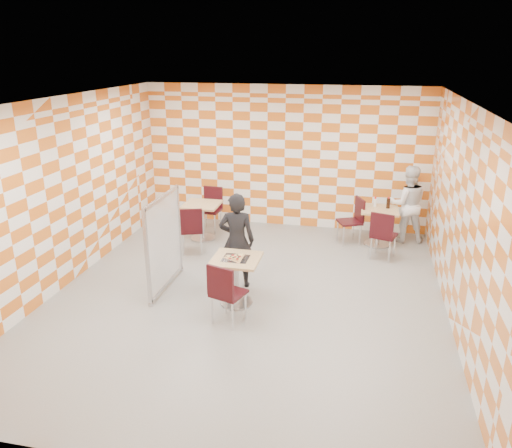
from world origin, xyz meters
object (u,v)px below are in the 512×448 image
at_px(main_table, 236,273).
at_px(chair_second_side, 354,217).
at_px(second_table, 379,221).
at_px(man_dark, 237,241).
at_px(partition, 164,242).
at_px(empty_table, 202,215).
at_px(chair_main_front, 225,290).
at_px(sport_bottle, 375,202).
at_px(chair_empty_far, 212,205).
at_px(man_white, 407,204).
at_px(soda_bottle, 388,203).
at_px(chair_second_front, 383,232).
at_px(chair_empty_near, 191,227).

relative_size(main_table, chair_second_side, 0.81).
bearing_deg(second_table, man_dark, -134.38).
xyz_separation_m(partition, man_dark, (1.10, 0.33, -0.01)).
height_order(second_table, empty_table, same).
xyz_separation_m(chair_main_front, sport_bottle, (2.02, 3.69, 0.29)).
bearing_deg(chair_empty_far, man_white, 2.71).
relative_size(chair_empty_far, soda_bottle, 4.02).
distance_m(main_table, second_table, 3.61).
distance_m(main_table, chair_main_front, 0.64).
bearing_deg(chair_empty_far, partition, -88.07).
relative_size(empty_table, soda_bottle, 3.26).
height_order(chair_second_side, man_dark, man_dark).
distance_m(chair_second_side, man_white, 1.10).
bearing_deg(chair_main_front, soda_bottle, 58.00).
xyz_separation_m(chair_second_side, soda_bottle, (0.63, 0.06, 0.31)).
xyz_separation_m(chair_second_front, chair_empty_near, (-3.48, -0.47, 0.00)).
bearing_deg(chair_second_front, second_table, 94.24).
bearing_deg(main_table, chair_empty_far, 113.36).
height_order(chair_second_front, sport_bottle, sport_bottle).
distance_m(chair_second_side, partition, 3.93).
distance_m(second_table, soda_bottle, 0.38).
distance_m(empty_table, man_dark, 2.27).
xyz_separation_m(main_table, man_white, (2.66, 3.29, 0.27)).
relative_size(chair_second_front, chair_second_side, 1.00).
bearing_deg(main_table, chair_empty_near, 127.35).
distance_m(empty_table, chair_second_side, 3.03).
relative_size(chair_second_side, sport_bottle, 4.62).
height_order(main_table, man_dark, man_dark).
distance_m(chair_second_side, man_dark, 2.94).
xyz_separation_m(empty_table, chair_empty_near, (0.05, -0.80, 0.04)).
height_order(second_table, chair_empty_far, chair_empty_far).
bearing_deg(chair_second_front, chair_second_side, 125.35).
distance_m(chair_main_front, partition, 1.57).
relative_size(empty_table, chair_second_front, 0.81).
xyz_separation_m(man_dark, sport_bottle, (2.17, 2.44, 0.05)).
bearing_deg(soda_bottle, chair_empty_near, -160.28).
bearing_deg(man_dark, chair_empty_near, -51.33).
xyz_separation_m(partition, sport_bottle, (3.27, 2.77, 0.05)).
distance_m(chair_main_front, chair_empty_near, 2.69).
distance_m(second_table, chair_empty_far, 3.47).
bearing_deg(chair_second_side, man_white, 19.56).
bearing_deg(partition, man_white, 37.62).
bearing_deg(man_white, sport_bottle, 12.94).
bearing_deg(sport_bottle, chair_main_front, -118.70).
distance_m(chair_second_front, chair_empty_far, 3.64).
bearing_deg(chair_empty_far, empty_table, -91.53).
bearing_deg(chair_empty_near, soda_bottle, 19.72).
height_order(chair_second_front, partition, partition).
height_order(second_table, chair_empty_near, chair_empty_near).
distance_m(chair_second_front, sport_bottle, 0.94).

